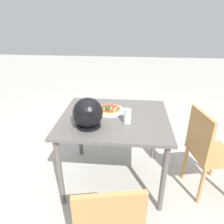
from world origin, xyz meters
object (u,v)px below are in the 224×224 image
dining_table (114,125)px  motorcycle_helmet (88,113)px  drinking_glass (127,116)px  chair_side (206,149)px  pizza (109,109)px

dining_table → motorcycle_helmet: 0.37m
drinking_glass → dining_table: bearing=-40.8°
motorcycle_helmet → drinking_glass: 0.36m
dining_table → motorcycle_helmet: bearing=43.9°
drinking_glass → chair_side: size_ratio=0.15×
pizza → chair_side: bearing=167.3°
dining_table → motorcycle_helmet: (0.22, 0.21, 0.22)m
dining_table → motorcycle_helmet: motorcycle_helmet is taller
dining_table → drinking_glass: drinking_glass is taller
chair_side → dining_table: bearing=-6.0°
chair_side → drinking_glass: bearing=1.3°
drinking_glass → motorcycle_helmet: bearing=15.9°
dining_table → chair_side: 0.91m
chair_side → pizza: bearing=-12.7°
dining_table → motorcycle_helmet: size_ratio=3.94×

